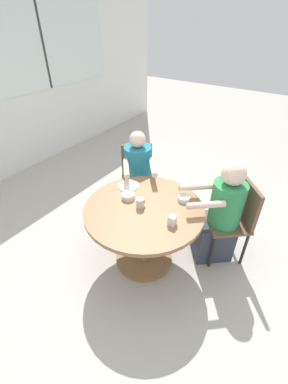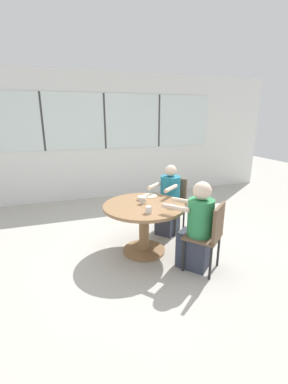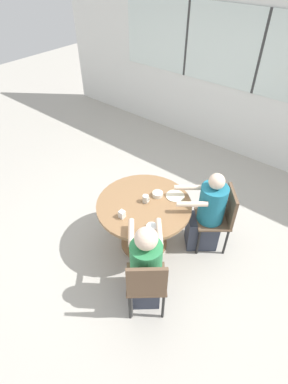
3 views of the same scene
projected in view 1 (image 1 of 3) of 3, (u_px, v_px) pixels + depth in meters
name	position (u px, v px, depth m)	size (l,w,h in m)	color
ground_plane	(144.00, 259.00, 2.79)	(16.00, 16.00, 0.00)	#B2ADA3
dining_table	(144.00, 222.00, 2.48)	(1.12, 1.12, 0.71)	olive
chair_for_woman_green_shirt	(137.00, 173.00, 3.24)	(0.56, 0.56, 0.88)	brown
chair_for_man_blue_shirt	(236.00, 216.00, 2.57)	(0.56, 0.56, 0.88)	brown
person_woman_green_shirt	(138.00, 182.00, 3.12)	(0.64, 0.61, 1.13)	#333847
person_man_blue_shirt	(220.00, 218.00, 2.56)	(0.61, 0.64, 1.14)	#333847
coffee_mug	(140.00, 203.00, 2.36)	(0.08, 0.07, 0.09)	beige
milk_carton_small	(172.00, 220.00, 2.17)	(0.06, 0.06, 0.09)	silver
bowl_white_shallow	(128.00, 196.00, 2.49)	(0.13, 0.13, 0.05)	silver
bowl_cereal	(184.00, 199.00, 2.46)	(0.12, 0.12, 0.04)	silver
plate_tortillas	(128.00, 186.00, 2.67)	(0.22, 0.22, 0.01)	beige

